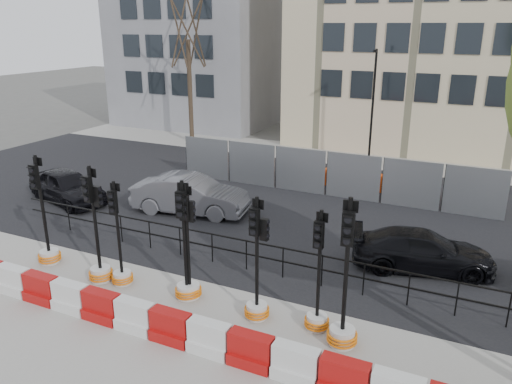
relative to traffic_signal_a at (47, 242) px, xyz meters
The scene contains 21 objects.
ground 5.96m from the traffic_signal_a, 10.06° to the left, with size 120.00×120.00×0.00m, color #51514C.
sidewalk_near 6.19m from the traffic_signal_a, 18.64° to the right, with size 40.00×6.00×0.02m, color gray.
road 9.95m from the traffic_signal_a, 54.04° to the left, with size 40.00×14.00×0.03m, color black.
sidewalk_far 18.02m from the traffic_signal_a, 71.11° to the left, with size 40.00×4.00×0.02m, color gray.
building_grey 25.22m from the traffic_signal_a, 109.54° to the left, with size 11.00×9.06×14.00m.
kerb_railing 6.24m from the traffic_signal_a, 20.97° to the left, with size 18.00×0.04×1.00m.
heras_fencing 12.30m from the traffic_signal_a, 61.76° to the left, with size 14.33×1.72×2.00m.
lamp_post_far 17.40m from the traffic_signal_a, 68.44° to the left, with size 0.12×0.56×6.00m.
tree_bare_far 18.31m from the traffic_signal_a, 107.37° to the left, with size 2.00×2.00×9.00m.
barrier_row 6.10m from the traffic_signal_a, 16.85° to the right, with size 13.60×0.50×0.80m.
traffic_signal_a is the anchor object (origin of this frame).
traffic_signal_b 2.29m from the traffic_signal_a, ahead, with size 0.69×0.69×3.52m.
traffic_signal_c 2.96m from the traffic_signal_a, ahead, with size 0.62×0.62×3.13m.
traffic_signal_d 5.10m from the traffic_signal_a, ahead, with size 0.67×0.67×3.40m.
traffic_signal_e 5.14m from the traffic_signal_a, ahead, with size 0.65×0.65×3.30m.
traffic_signal_f 7.25m from the traffic_signal_a, ahead, with size 0.65×0.65×3.30m.
traffic_signal_g 8.78m from the traffic_signal_a, ahead, with size 0.62×0.62×3.15m.
traffic_signal_h 9.53m from the traffic_signal_a, ahead, with size 0.72×0.72×3.68m.
car_a 5.89m from the traffic_signal_a, 129.45° to the left, with size 4.40×2.67×1.40m, color black.
car_b 5.92m from the traffic_signal_a, 74.04° to the left, with size 4.83×2.36×1.53m, color #55565B.
car_c 11.61m from the traffic_signal_a, 23.39° to the left, with size 4.52×2.70×1.23m, color black.
Camera 1 is at (6.15, -11.09, 7.16)m, focal length 35.00 mm.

